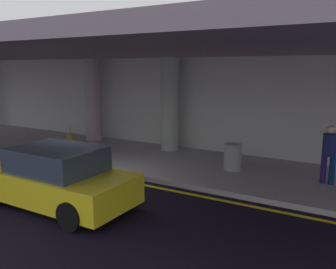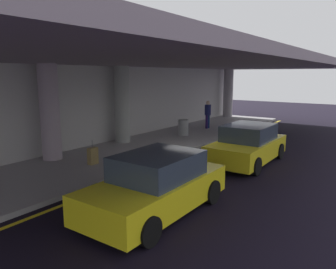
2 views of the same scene
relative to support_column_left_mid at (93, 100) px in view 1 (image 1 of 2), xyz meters
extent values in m
plane|color=black|center=(4.00, -4.52, -1.97)|extent=(60.00, 60.00, 0.00)
cube|color=#9C9A9C|center=(4.00, -1.42, -1.90)|extent=(26.00, 4.20, 0.15)
cube|color=yellow|center=(4.00, -3.83, -1.97)|extent=(26.00, 0.14, 0.01)
cylinder|color=#A393A0|center=(0.00, 0.00, 0.00)|extent=(0.73, 0.73, 3.65)
cylinder|color=#979B97|center=(4.00, 0.00, 0.00)|extent=(0.73, 0.73, 3.65)
cube|color=gray|center=(4.00, -1.92, 1.97)|extent=(28.00, 13.20, 0.30)
cube|color=#B9B7B6|center=(4.00, 0.83, -0.07)|extent=(26.00, 0.30, 3.80)
cube|color=yellow|center=(4.33, -6.23, -1.42)|extent=(4.10, 1.80, 0.70)
cube|color=#2D3847|center=(4.43, -6.23, -0.77)|extent=(2.10, 1.60, 0.60)
cylinder|color=black|center=(5.68, -5.38, -1.65)|extent=(0.64, 0.22, 0.64)
cylinder|color=black|center=(5.68, -7.08, -1.65)|extent=(0.64, 0.22, 0.64)
cylinder|color=black|center=(2.98, -5.38, -1.65)|extent=(0.64, 0.22, 0.64)
cylinder|color=#221451|center=(9.89, -1.45, -1.42)|extent=(0.16, 0.16, 0.82)
cylinder|color=#092251|center=(10.11, -1.45, -1.42)|extent=(0.16, 0.16, 0.82)
cylinder|color=#161B51|center=(10.00, -1.45, -0.69)|extent=(0.38, 0.38, 0.62)
sphere|color=beige|center=(10.00, -1.45, -0.26)|extent=(0.24, 0.24, 0.24)
cube|color=olive|center=(0.40, -1.85, -1.51)|extent=(0.36, 0.22, 0.62)
cylinder|color=slate|center=(0.40, -1.85, -1.06)|extent=(0.02, 0.02, 0.28)
cylinder|color=gray|center=(7.19, -1.48, -1.40)|extent=(0.56, 0.56, 0.85)
camera|label=1|loc=(11.03, -12.12, 1.43)|focal=38.16mm
camera|label=2|loc=(-7.48, -10.75, 1.43)|focal=34.70mm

